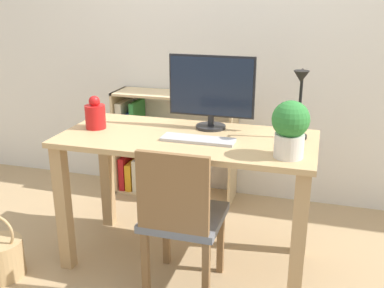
% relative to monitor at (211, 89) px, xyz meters
% --- Properties ---
extents(ground_plane, '(10.00, 10.00, 0.00)m').
position_rel_monitor_xyz_m(ground_plane, '(-0.09, -0.19, -1.01)').
color(ground_plane, tan).
extents(wall_back, '(8.00, 0.05, 2.60)m').
position_rel_monitor_xyz_m(wall_back, '(-0.09, 0.84, 0.29)').
color(wall_back, silver).
rests_on(wall_back, ground_plane).
extents(desk, '(1.40, 0.65, 0.78)m').
position_rel_monitor_xyz_m(desk, '(-0.09, -0.19, -0.38)').
color(desk, tan).
rests_on(desk, ground_plane).
extents(monitor, '(0.50, 0.17, 0.42)m').
position_rel_monitor_xyz_m(monitor, '(0.00, 0.00, 0.00)').
color(monitor, '#232326').
rests_on(monitor, desk).
extents(keyboard, '(0.39, 0.12, 0.02)m').
position_rel_monitor_xyz_m(keyboard, '(-0.01, -0.26, -0.22)').
color(keyboard, '#B2B2B7').
rests_on(keyboard, desk).
extents(vase, '(0.12, 0.12, 0.19)m').
position_rel_monitor_xyz_m(vase, '(-0.64, -0.19, -0.15)').
color(vase, red).
rests_on(vase, desk).
extents(desk_lamp, '(0.10, 0.19, 0.38)m').
position_rel_monitor_xyz_m(desk_lamp, '(0.50, -0.11, 0.00)').
color(desk_lamp, black).
rests_on(desk_lamp, desk).
extents(potted_plant, '(0.18, 0.18, 0.28)m').
position_rel_monitor_xyz_m(potted_plant, '(0.48, -0.37, -0.08)').
color(potted_plant, silver).
rests_on(potted_plant, desk).
extents(chair, '(0.40, 0.40, 0.83)m').
position_rel_monitor_xyz_m(chair, '(-0.03, -0.49, -0.56)').
color(chair, slate).
rests_on(chair, ground_plane).
extents(bookshelf, '(0.93, 0.28, 0.81)m').
position_rel_monitor_xyz_m(bookshelf, '(-0.61, 0.67, -0.66)').
color(bookshelf, '#D8BC8C').
rests_on(bookshelf, ground_plane).
extents(basket, '(0.24, 0.24, 0.38)m').
position_rel_monitor_xyz_m(basket, '(-1.04, -0.65, -0.89)').
color(basket, tan).
rests_on(basket, ground_plane).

